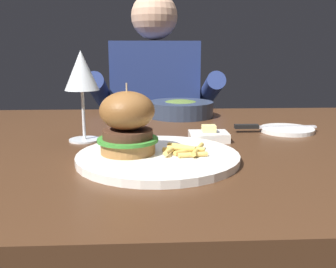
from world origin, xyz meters
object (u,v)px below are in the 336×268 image
(bread_plate, at_px, (287,130))
(wine_glass, at_px, (81,74))
(main_plate, at_px, (158,157))
(diner_person, at_px, (155,140))
(burger_sandwich, at_px, (127,123))
(soup_bowl, at_px, (181,108))
(table_knife, at_px, (268,127))
(butter_dish, at_px, (209,136))

(bread_plate, bearing_deg, wine_glass, -171.43)
(main_plate, relative_size, diner_person, 0.26)
(burger_sandwich, bearing_deg, soup_bowl, 73.92)
(bread_plate, relative_size, diner_person, 0.11)
(burger_sandwich, height_order, table_knife, burger_sandwich)
(burger_sandwich, distance_m, table_knife, 0.41)
(main_plate, bearing_deg, wine_glass, 134.30)
(bread_plate, height_order, butter_dish, butter_dish)
(main_plate, distance_m, butter_dish, 0.19)
(bread_plate, height_order, diner_person, diner_person)
(bread_plate, bearing_deg, diner_person, 115.39)
(main_plate, distance_m, diner_person, 0.94)
(main_plate, relative_size, bread_plate, 2.25)
(diner_person, bearing_deg, wine_glass, -102.84)
(wine_glass, distance_m, bread_plate, 0.52)
(wine_glass, distance_m, soup_bowl, 0.42)
(table_knife, bearing_deg, main_plate, -139.40)
(burger_sandwich, relative_size, soup_bowl, 0.64)
(main_plate, height_order, table_knife, table_knife)
(burger_sandwich, height_order, soup_bowl, burger_sandwich)
(burger_sandwich, xyz_separation_m, wine_glass, (-0.11, 0.16, 0.08))
(bread_plate, height_order, soup_bowl, soup_bowl)
(table_knife, height_order, soup_bowl, soup_bowl)
(soup_bowl, bearing_deg, butter_dish, -83.64)
(burger_sandwich, bearing_deg, wine_glass, 124.00)
(main_plate, bearing_deg, table_knife, 40.60)
(burger_sandwich, height_order, bread_plate, burger_sandwich)
(burger_sandwich, distance_m, bread_plate, 0.46)
(main_plate, distance_m, wine_glass, 0.27)
(burger_sandwich, relative_size, wine_glass, 0.64)
(burger_sandwich, xyz_separation_m, table_knife, (0.34, 0.23, -0.06))
(butter_dish, bearing_deg, soup_bowl, 96.36)
(bread_plate, relative_size, butter_dish, 1.52)
(main_plate, bearing_deg, soup_bowl, 80.40)
(table_knife, height_order, butter_dish, butter_dish)
(wine_glass, height_order, diner_person, diner_person)
(table_knife, bearing_deg, soup_bowl, 129.46)
(wine_glass, height_order, butter_dish, wine_glass)
(bread_plate, bearing_deg, burger_sandwich, -148.83)
(soup_bowl, relative_size, diner_person, 0.17)
(main_plate, relative_size, table_knife, 1.44)
(main_plate, distance_m, table_knife, 0.37)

